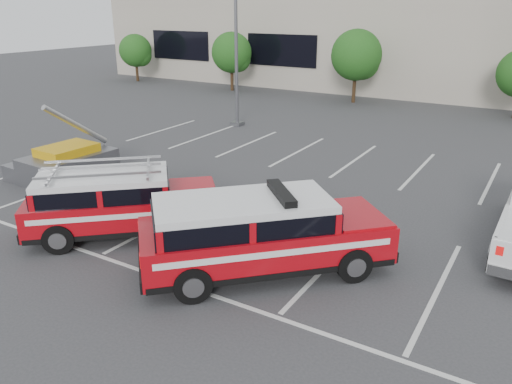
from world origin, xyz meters
The scene contains 10 objects.
ground centered at (0.00, 0.00, 0.00)m, with size 120.00×120.00×0.00m, color #353537.
stall_markings centered at (0.00, 4.50, 0.01)m, with size 23.00×15.00×0.01m, color silver.
convention_building centered at (0.18, 31.86, 4.72)m, with size 60.00×16.99×13.20m.
tree_far_left centered at (-24.91, 22.05, 2.50)m, with size 2.77×2.77×3.99m.
tree_left centered at (-14.91, 22.05, 2.77)m, with size 3.07×3.07×4.42m.
tree_mid_left centered at (-4.91, 22.05, 3.04)m, with size 3.37×3.37×4.85m.
light_pole_left centered at (-8.00, 12.00, 5.19)m, with size 0.90×0.60×10.24m.
fire_chief_suv centered at (1.36, -1.27, 0.87)m, with size 5.84×5.80×2.12m.
ladder_suv centered at (-3.21, -1.48, 0.84)m, with size 5.34×5.09×2.09m.
utility_rig centered at (-8.62, 0.98, 0.59)m, with size 3.07×3.55×2.97m.
Camera 1 is at (6.98, -10.82, 6.26)m, focal length 35.00 mm.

